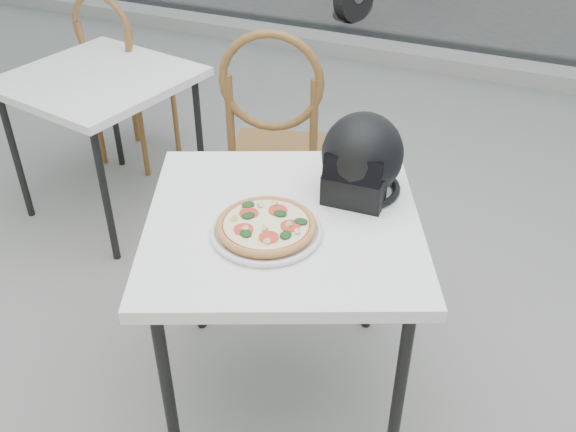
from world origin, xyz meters
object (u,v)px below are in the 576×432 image
at_px(helmet, 361,160).
at_px(cafe_table_side, 99,89).
at_px(pizza, 266,225).
at_px(cafe_chair_main, 276,136).
at_px(plate, 266,231).
at_px(cafe_chair_side, 121,72).
at_px(cafe_table_main, 283,236).

bearing_deg(helmet, cafe_table_side, 156.67).
relative_size(pizza, cafe_chair_main, 0.27).
distance_m(plate, cafe_chair_side, 2.07).
bearing_deg(plate, cafe_chair_main, 113.32).
relative_size(helmet, cafe_chair_main, 0.25).
xyz_separation_m(helmet, cafe_chair_main, (-0.56, 0.54, -0.29)).
relative_size(pizza, cafe_chair_side, 0.30).
distance_m(cafe_table_main, pizza, 0.15).
xyz_separation_m(helmet, cafe_table_side, (-1.53, 0.56, -0.25)).
height_order(cafe_table_main, cafe_chair_side, cafe_chair_side).
bearing_deg(cafe_table_main, cafe_chair_side, 141.61).
distance_m(pizza, cafe_table_side, 1.63).
distance_m(plate, pizza, 0.02).
bearing_deg(cafe_chair_side, pizza, 141.68).
height_order(cafe_table_main, cafe_table_side, cafe_table_main).
distance_m(pizza, helmet, 0.40).
xyz_separation_m(cafe_table_main, pizza, (-0.01, -0.10, 0.11)).
xyz_separation_m(pizza, cafe_chair_side, (-1.56, 1.34, -0.27)).
xyz_separation_m(pizza, cafe_chair_main, (-0.38, 0.89, -0.21)).
relative_size(plate, helmet, 1.32).
bearing_deg(pizza, plate, -105.13).
distance_m(helmet, cafe_table_side, 1.65).
height_order(pizza, cafe_chair_main, cafe_chair_main).
height_order(cafe_chair_main, cafe_chair_side, cafe_chair_main).
xyz_separation_m(cafe_table_side, cafe_chair_side, (-0.20, 0.44, -0.11)).
bearing_deg(pizza, cafe_table_main, 84.16).
height_order(pizza, cafe_table_side, pizza).
bearing_deg(cafe_table_main, helmet, 55.14).
distance_m(cafe_table_main, plate, 0.13).
relative_size(helmet, cafe_chair_side, 0.28).
xyz_separation_m(cafe_chair_main, cafe_table_side, (-0.97, 0.01, 0.05)).
relative_size(cafe_table_side, cafe_chair_side, 0.89).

